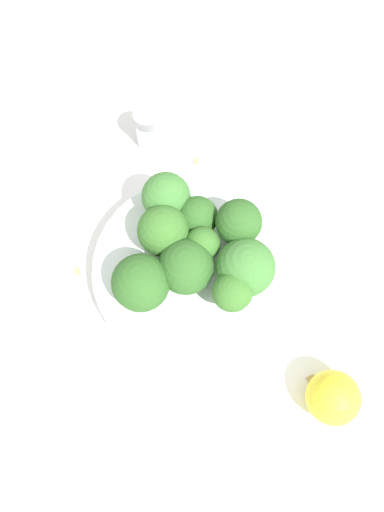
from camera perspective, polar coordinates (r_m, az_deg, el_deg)
ground_plane at (r=0.55m, az=-0.00°, el=-2.33°), size 3.00×3.00×0.00m
bowl at (r=0.53m, az=-0.00°, el=-1.79°), size 0.21×0.21×0.03m
broccoli_floret_0 at (r=0.48m, az=-0.70°, el=-1.27°), size 0.05×0.05×0.06m
broccoli_floret_1 at (r=0.49m, az=5.36°, el=3.83°), size 0.05×0.05×0.06m
broccoli_floret_2 at (r=0.51m, az=0.62°, el=4.48°), size 0.04×0.04×0.05m
broccoli_floret_3 at (r=0.48m, az=6.13°, el=-1.33°), size 0.06×0.06×0.06m
broccoli_floret_4 at (r=0.51m, az=-2.97°, el=6.76°), size 0.05×0.05×0.06m
broccoli_floret_5 at (r=0.49m, az=1.22°, el=1.23°), size 0.04×0.04×0.05m
broccoli_floret_6 at (r=0.48m, az=-5.88°, el=-3.07°), size 0.06×0.06×0.06m
broccoli_floret_7 at (r=0.50m, az=-3.30°, el=2.85°), size 0.05×0.05×0.06m
broccoli_floret_8 at (r=0.47m, az=4.60°, el=-4.19°), size 0.04×0.04×0.06m
pepper_shaker at (r=0.60m, az=-4.60°, el=14.35°), size 0.03×0.03×0.06m
lemon_wedge at (r=0.51m, az=15.84°, el=-15.31°), size 0.05×0.05×0.05m
almond_crumb_0 at (r=0.59m, az=-3.95°, el=8.21°), size 0.01×0.01×0.01m
almond_crumb_1 at (r=0.60m, az=0.51°, el=10.86°), size 0.01×0.01×0.01m
almond_crumb_2 at (r=0.53m, az=13.48°, el=-13.41°), size 0.01×0.01×0.01m
almond_crumb_3 at (r=0.56m, az=-12.96°, el=-1.69°), size 0.01×0.01×0.01m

